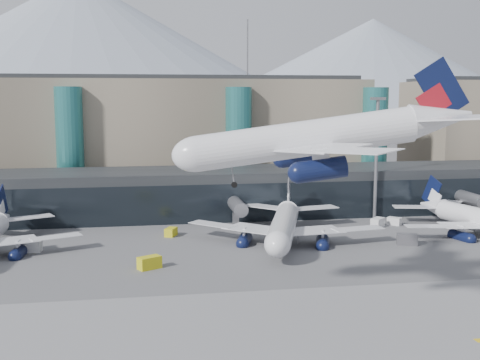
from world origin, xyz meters
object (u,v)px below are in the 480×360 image
object	(u,v)px
hero_jet	(335,126)
veh_a	(31,246)
veh_g	(394,221)
lightmast_mid	(376,151)
veh_b	(171,232)
veh_c	(407,239)
veh_h	(149,263)
jet_parked_right	(475,212)
veh_d	(378,223)
jet_parked_mid	(285,216)

from	to	relation	value
hero_jet	veh_a	world-z (taller)	hero_jet
veh_g	lightmast_mid	bearing A→B (deg)	149.72
veh_b	veh_c	xyz separation A→B (m)	(40.48, -13.34, 0.20)
lightmast_mid	veh_h	xyz separation A→B (m)	(-47.73, -30.00, -13.48)
veh_c	hero_jet	bearing A→B (deg)	-107.86
jet_parked_right	veh_d	xyz separation A→B (m)	(-16.13, 7.72, -3.19)
veh_c	veh_h	bearing A→B (deg)	-150.14
hero_jet	veh_b	size ratio (longest dim) A/B	13.59
jet_parked_right	veh_a	bearing A→B (deg)	75.59
veh_c	veh_h	world-z (taller)	veh_c
veh_d	veh_g	xyz separation A→B (m)	(4.14, 1.41, -0.15)
veh_a	veh_g	size ratio (longest dim) A/B	1.30
lightmast_mid	veh_c	bearing A→B (deg)	-97.57
hero_jet	veh_c	world-z (taller)	hero_jet
hero_jet	veh_b	xyz separation A→B (m)	(-16.93, 43.43, -21.57)
jet_parked_mid	veh_c	size ratio (longest dim) A/B	10.63
lightmast_mid	jet_parked_mid	world-z (taller)	lightmast_mid
veh_c	veh_d	bearing A→B (deg)	108.47
veh_a	veh_d	xyz separation A→B (m)	(64.63, 8.73, -0.05)
hero_jet	lightmast_mid	bearing A→B (deg)	69.16
jet_parked_mid	veh_d	distance (m)	22.46
hero_jet	jet_parked_right	xyz separation A→B (m)	(40.12, 36.79, -18.24)
hero_jet	jet_parked_mid	size ratio (longest dim) A/B	0.98
jet_parked_right	veh_d	bearing A→B (deg)	49.29
hero_jet	veh_d	bearing A→B (deg)	67.65
hero_jet	veh_g	world-z (taller)	hero_jet
jet_parked_mid	veh_h	size ratio (longest dim) A/B	10.87
veh_d	veh_a	bearing A→B (deg)	143.06
lightmast_mid	veh_g	size ratio (longest dim) A/B	9.71
veh_d	veh_h	world-z (taller)	veh_h
hero_jet	veh_g	bearing A→B (deg)	64.48
lightmast_mid	veh_g	world-z (taller)	lightmast_mid
veh_c	veh_b	bearing A→B (deg)	-178.04
jet_parked_mid	veh_g	size ratio (longest dim) A/B	14.05
lightmast_mid	veh_g	distance (m)	15.23
lightmast_mid	veh_d	distance (m)	15.88
lightmast_mid	veh_b	size ratio (longest dim) A/B	9.56
veh_a	veh_h	xyz separation A→B (m)	(19.44, -13.31, -0.03)
jet_parked_right	veh_g	world-z (taller)	jet_parked_right
jet_parked_mid	veh_d	xyz separation A→B (m)	(20.83, 7.61, -3.59)
hero_jet	veh_a	size ratio (longest dim) A/B	10.57
veh_a	veh_d	distance (m)	65.21
veh_c	veh_h	xyz separation A→B (m)	(-44.76, -7.62, -0.03)
lightmast_mid	veh_g	bearing A→B (deg)	-76.24
veh_g	veh_h	world-z (taller)	veh_h
jet_parked_right	veh_h	distance (m)	63.05
jet_parked_mid	veh_b	size ratio (longest dim) A/B	13.84
veh_d	veh_g	world-z (taller)	veh_d
veh_b	veh_d	distance (m)	40.93
veh_g	hero_jet	bearing A→B (deg)	-75.54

